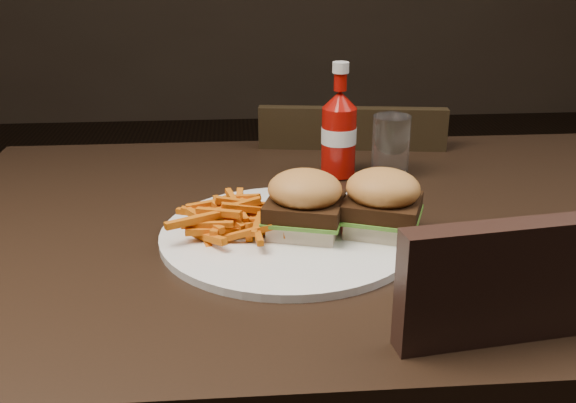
{
  "coord_description": "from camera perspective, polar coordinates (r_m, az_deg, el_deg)",
  "views": [
    {
      "loc": [
        -0.16,
        -0.89,
        1.13
      ],
      "look_at": [
        -0.09,
        -0.06,
        0.8
      ],
      "focal_mm": 42.0,
      "sensor_mm": 36.0,
      "label": 1
    }
  ],
  "objects": [
    {
      "name": "ketchup_bottle",
      "position": [
        1.13,
        4.31,
        5.06
      ],
      "size": [
        0.07,
        0.07,
        0.11
      ],
      "primitive_type": "cylinder",
      "rotation": [
        0.0,
        0.0,
        0.15
      ],
      "color": "#9C0D07",
      "rests_on": "dining_table"
    },
    {
      "name": "sandwich_half_a",
      "position": [
        0.9,
        1.41,
        -2.04
      ],
      "size": [
        0.11,
        0.1,
        0.02
      ],
      "primitive_type": "cube",
      "rotation": [
        0.0,
        0.0,
        -0.28
      ],
      "color": "beige",
      "rests_on": "plate"
    },
    {
      "name": "dining_table",
      "position": [
        0.99,
        4.95,
        -2.35
      ],
      "size": [
        1.2,
        0.8,
        0.04
      ],
      "primitive_type": "cube",
      "color": "black",
      "rests_on": "ground"
    },
    {
      "name": "chair_far",
      "position": [
        1.58,
        4.79,
        -4.89
      ],
      "size": [
        0.42,
        0.42,
        0.04
      ],
      "primitive_type": "cube",
      "rotation": [
        0.0,
        0.0,
        3.01
      ],
      "color": "black",
      "rests_on": "ground"
    },
    {
      "name": "plate",
      "position": [
        0.9,
        0.05,
        -2.89
      ],
      "size": [
        0.34,
        0.34,
        0.01
      ],
      "primitive_type": "cylinder",
      "color": "white",
      "rests_on": "dining_table"
    },
    {
      "name": "fries_pile",
      "position": [
        0.9,
        -4.81,
        -1.18
      ],
      "size": [
        0.15,
        0.15,
        0.05
      ],
      "primitive_type": null,
      "rotation": [
        0.0,
        0.0,
        0.3
      ],
      "color": "#C53F00",
      "rests_on": "plate"
    },
    {
      "name": "sandwich_half_b",
      "position": [
        0.91,
        7.89,
        -1.93
      ],
      "size": [
        0.11,
        0.11,
        0.02
      ],
      "primitive_type": "cube",
      "rotation": [
        0.0,
        0.0,
        -0.37
      ],
      "color": "beige",
      "rests_on": "plate"
    },
    {
      "name": "tumbler",
      "position": [
        1.14,
        8.68,
        4.76
      ],
      "size": [
        0.07,
        0.07,
        0.1
      ],
      "primitive_type": "cylinder",
      "rotation": [
        0.0,
        0.0,
        0.16
      ],
      "color": "white",
      "rests_on": "dining_table"
    }
  ]
}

